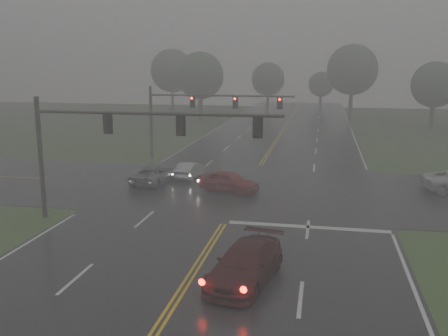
% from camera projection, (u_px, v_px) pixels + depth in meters
% --- Properties ---
extents(main_road, '(18.00, 160.00, 0.02)m').
position_uv_depth(main_road, '(241.00, 196.00, 32.71)').
color(main_road, black).
rests_on(main_road, ground).
extents(cross_street, '(120.00, 14.00, 0.02)m').
position_uv_depth(cross_street, '(246.00, 189.00, 34.63)').
color(cross_street, black).
rests_on(cross_street, ground).
extents(stop_bar, '(8.50, 0.50, 0.01)m').
position_uv_depth(stop_bar, '(308.00, 227.00, 26.48)').
color(stop_bar, silver).
rests_on(stop_bar, ground).
extents(sedan_maroon, '(3.00, 5.37, 1.47)m').
position_uv_depth(sedan_maroon, '(245.00, 281.00, 19.92)').
color(sedan_maroon, '#370A0B').
rests_on(sedan_maroon, ground).
extents(sedan_red, '(4.47, 2.90, 1.42)m').
position_uv_depth(sedan_red, '(229.00, 192.00, 33.77)').
color(sedan_red, maroon).
rests_on(sedan_red, ground).
extents(sedan_silver, '(1.64, 3.81, 1.22)m').
position_uv_depth(sedan_silver, '(190.00, 178.00, 37.88)').
color(sedan_silver, '#94969A').
rests_on(sedan_silver, ground).
extents(car_grey, '(2.61, 4.88, 1.30)m').
position_uv_depth(car_grey, '(154.00, 183.00, 36.19)').
color(car_grey, '#54565B').
rests_on(car_grey, ground).
extents(signal_gantry_near, '(13.53, 0.30, 6.79)m').
position_uv_depth(signal_gantry_near, '(111.00, 135.00, 26.50)').
color(signal_gantry_near, black).
rests_on(signal_gantry_near, ground).
extents(signal_gantry_far, '(12.99, 0.33, 6.55)m').
position_uv_depth(signal_gantry_far, '(195.00, 108.00, 44.08)').
color(signal_gantry_far, black).
rests_on(signal_gantry_far, ground).
extents(tree_nw_a, '(6.96, 6.96, 10.23)m').
position_uv_depth(tree_nw_a, '(200.00, 76.00, 73.73)').
color(tree_nw_a, '#332821').
rests_on(tree_nw_a, ground).
extents(tree_ne_a, '(7.80, 7.80, 11.46)m').
position_uv_depth(tree_ne_a, '(352.00, 70.00, 76.84)').
color(tree_ne_a, '#332821').
rests_on(tree_ne_a, ground).
extents(tree_n_mid, '(5.93, 5.93, 8.71)m').
position_uv_depth(tree_n_mid, '(268.00, 79.00, 89.39)').
color(tree_n_mid, '#332821').
rests_on(tree_n_mid, ground).
extents(tree_e_near, '(6.00, 6.00, 8.82)m').
position_uv_depth(tree_e_near, '(435.00, 85.00, 64.94)').
color(tree_e_near, '#332821').
rests_on(tree_e_near, ground).
extents(tree_nw_b, '(7.49, 7.49, 11.01)m').
position_uv_depth(tree_nw_b, '(172.00, 71.00, 86.50)').
color(tree_nw_b, '#332821').
rests_on(tree_nw_b, ground).
extents(tree_n_far, '(4.78, 4.78, 7.02)m').
position_uv_depth(tree_n_far, '(321.00, 84.00, 94.89)').
color(tree_n_far, '#332821').
rests_on(tree_n_far, ground).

